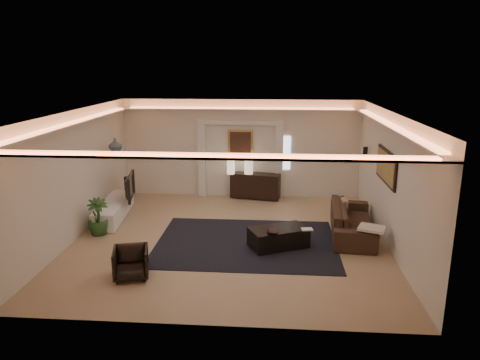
# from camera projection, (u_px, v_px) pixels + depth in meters

# --- Properties ---
(floor) EXTENTS (7.00, 7.00, 0.00)m
(floor) POSITION_uv_depth(u_px,v_px,m) (229.00, 239.00, 10.24)
(floor) COLOR #9C895E
(floor) RESTS_ON ground
(ceiling) EXTENTS (7.00, 7.00, 0.00)m
(ceiling) POSITION_uv_depth(u_px,v_px,m) (229.00, 112.00, 9.51)
(ceiling) COLOR white
(ceiling) RESTS_ON ground
(wall_back) EXTENTS (7.00, 0.00, 7.00)m
(wall_back) POSITION_uv_depth(u_px,v_px,m) (241.00, 149.00, 13.25)
(wall_back) COLOR silver
(wall_back) RESTS_ON ground
(wall_front) EXTENTS (7.00, 0.00, 7.00)m
(wall_front) POSITION_uv_depth(u_px,v_px,m) (206.00, 237.00, 6.50)
(wall_front) COLOR silver
(wall_front) RESTS_ON ground
(wall_left) EXTENTS (0.00, 7.00, 7.00)m
(wall_left) POSITION_uv_depth(u_px,v_px,m) (76.00, 175.00, 10.13)
(wall_left) COLOR silver
(wall_left) RESTS_ON ground
(wall_right) EXTENTS (0.00, 7.00, 7.00)m
(wall_right) POSITION_uv_depth(u_px,v_px,m) (390.00, 181.00, 9.63)
(wall_right) COLOR silver
(wall_right) RESTS_ON ground
(cove_soffit) EXTENTS (7.00, 7.00, 0.04)m
(cove_soffit) POSITION_uv_depth(u_px,v_px,m) (229.00, 125.00, 9.58)
(cove_soffit) COLOR silver
(cove_soffit) RESTS_ON ceiling
(daylight_slit) EXTENTS (0.25, 0.03, 1.00)m
(daylight_slit) POSITION_uv_depth(u_px,v_px,m) (286.00, 153.00, 13.16)
(daylight_slit) COLOR white
(daylight_slit) RESTS_ON wall_back
(area_rug) EXTENTS (4.00, 3.00, 0.01)m
(area_rug) POSITION_uv_depth(u_px,v_px,m) (246.00, 243.00, 10.02)
(area_rug) COLOR black
(area_rug) RESTS_ON ground
(pilaster_left) EXTENTS (0.22, 0.20, 2.20)m
(pilaster_left) POSITION_uv_depth(u_px,v_px,m) (202.00, 160.00, 13.33)
(pilaster_left) COLOR silver
(pilaster_left) RESTS_ON ground
(pilaster_right) EXTENTS (0.22, 0.20, 2.20)m
(pilaster_right) POSITION_uv_depth(u_px,v_px,m) (279.00, 162.00, 13.16)
(pilaster_right) COLOR silver
(pilaster_right) RESTS_ON ground
(alcove_header) EXTENTS (2.52, 0.20, 0.12)m
(alcove_header) POSITION_uv_depth(u_px,v_px,m) (240.00, 122.00, 12.95)
(alcove_header) COLOR silver
(alcove_header) RESTS_ON wall_back
(painting_frame) EXTENTS (0.74, 0.04, 0.74)m
(painting_frame) POSITION_uv_depth(u_px,v_px,m) (240.00, 142.00, 13.17)
(painting_frame) COLOR tan
(painting_frame) RESTS_ON wall_back
(painting_canvas) EXTENTS (0.62, 0.02, 0.62)m
(painting_canvas) POSITION_uv_depth(u_px,v_px,m) (240.00, 142.00, 13.15)
(painting_canvas) COLOR #4C2D1E
(painting_canvas) RESTS_ON wall_back
(art_panel_frame) EXTENTS (0.04, 1.64, 0.74)m
(art_panel_frame) POSITION_uv_depth(u_px,v_px,m) (386.00, 167.00, 9.85)
(art_panel_frame) COLOR black
(art_panel_frame) RESTS_ON wall_right
(art_panel_gold) EXTENTS (0.02, 1.50, 0.62)m
(art_panel_gold) POSITION_uv_depth(u_px,v_px,m) (385.00, 166.00, 9.86)
(art_panel_gold) COLOR tan
(art_panel_gold) RESTS_ON wall_right
(wall_sconce) EXTENTS (0.12, 0.12, 0.22)m
(wall_sconce) POSITION_uv_depth(u_px,v_px,m) (365.00, 151.00, 11.70)
(wall_sconce) COLOR black
(wall_sconce) RESTS_ON wall_right
(wall_niche) EXTENTS (0.10, 0.55, 0.04)m
(wall_niche) POSITION_uv_depth(u_px,v_px,m) (101.00, 154.00, 11.42)
(wall_niche) COLOR silver
(wall_niche) RESTS_ON wall_left
(console) EXTENTS (1.51, 0.72, 0.72)m
(console) POSITION_uv_depth(u_px,v_px,m) (255.00, 185.00, 13.24)
(console) COLOR black
(console) RESTS_ON ground
(lamp_left) EXTENTS (0.24, 0.24, 0.51)m
(lamp_left) POSITION_uv_depth(u_px,v_px,m) (231.00, 163.00, 13.04)
(lamp_left) COLOR #FFF5C5
(lamp_left) RESTS_ON console
(lamp_right) EXTENTS (0.30, 0.30, 0.57)m
(lamp_right) POSITION_uv_depth(u_px,v_px,m) (249.00, 163.00, 13.04)
(lamp_right) COLOR beige
(lamp_right) RESTS_ON console
(media_ledge) EXTENTS (0.80, 2.33, 0.43)m
(media_ledge) POSITION_uv_depth(u_px,v_px,m) (114.00, 209.00, 11.62)
(media_ledge) COLOR white
(media_ledge) RESTS_ON ground
(tv) EXTENTS (1.16, 0.37, 0.66)m
(tv) POSITION_uv_depth(u_px,v_px,m) (127.00, 186.00, 11.73)
(tv) COLOR black
(tv) RESTS_ON media_ledge
(figurine) EXTENTS (0.15, 0.15, 0.37)m
(figurine) POSITION_uv_depth(u_px,v_px,m) (127.00, 183.00, 12.61)
(figurine) COLOR black
(figurine) RESTS_ON media_ledge
(ginger_jar) EXTENTS (0.45, 0.45, 0.36)m
(ginger_jar) POSITION_uv_depth(u_px,v_px,m) (115.00, 145.00, 11.64)
(ginger_jar) COLOR #333F50
(ginger_jar) RESTS_ON wall_niche
(plant) EXTENTS (0.68, 0.68, 0.87)m
(plant) POSITION_uv_depth(u_px,v_px,m) (98.00, 217.00, 10.43)
(plant) COLOR #295322
(plant) RESTS_ON ground
(sofa) EXTENTS (2.47, 1.16, 0.70)m
(sofa) POSITION_uv_depth(u_px,v_px,m) (352.00, 220.00, 10.43)
(sofa) COLOR brown
(sofa) RESTS_ON ground
(throw_blanket) EXTENTS (0.66, 0.60, 0.06)m
(throw_blanket) POSITION_uv_depth(u_px,v_px,m) (372.00, 228.00, 9.37)
(throw_blanket) COLOR silver
(throw_blanket) RESTS_ON sofa
(throw_pillow) EXTENTS (0.13, 0.37, 0.36)m
(throw_pillow) POSITION_uv_depth(u_px,v_px,m) (344.00, 206.00, 10.81)
(throw_pillow) COLOR tan
(throw_pillow) RESTS_ON sofa
(coffee_table) EXTENTS (1.39, 1.12, 0.46)m
(coffee_table) POSITION_uv_depth(u_px,v_px,m) (278.00, 238.00, 9.76)
(coffee_table) COLOR black
(coffee_table) RESTS_ON ground
(bowl) EXTENTS (0.33, 0.33, 0.07)m
(bowl) POSITION_uv_depth(u_px,v_px,m) (273.00, 233.00, 9.39)
(bowl) COLOR black
(bowl) RESTS_ON coffee_table
(magazine) EXTENTS (0.26, 0.21, 0.03)m
(magazine) POSITION_uv_depth(u_px,v_px,m) (307.00, 230.00, 9.61)
(magazine) COLOR silver
(magazine) RESTS_ON coffee_table
(armchair) EXTENTS (0.77, 0.78, 0.59)m
(armchair) POSITION_uv_depth(u_px,v_px,m) (131.00, 263.00, 8.34)
(armchair) COLOR black
(armchair) RESTS_ON ground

